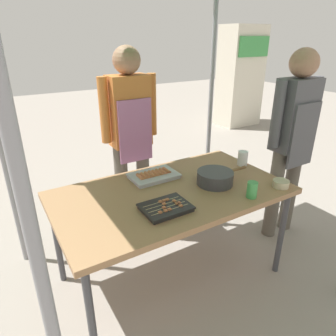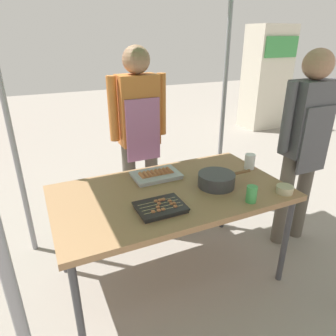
{
  "view_description": "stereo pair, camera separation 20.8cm",
  "coord_description": "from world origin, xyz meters",
  "px_view_note": "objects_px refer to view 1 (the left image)",
  "views": [
    {
      "loc": [
        -0.99,
        -1.59,
        1.73
      ],
      "look_at": [
        0.0,
        0.05,
        0.9
      ],
      "focal_mm": 32.58,
      "sensor_mm": 36.0,
      "label": 1
    },
    {
      "loc": [
        -0.8,
        -1.68,
        1.73
      ],
      "look_at": [
        0.0,
        0.05,
        0.9
      ],
      "focal_mm": 32.58,
      "sensor_mm": 36.0,
      "label": 2
    }
  ],
  "objects_px": {
    "stall_table": "(172,197)",
    "customer_nearby": "(293,132)",
    "tray_grilled_sausages": "(154,176)",
    "condiment_bowl": "(281,184)",
    "drink_cup_near_edge": "(243,158)",
    "neighbor_stall_left": "(240,77)",
    "tray_meat_skewers": "(166,208)",
    "drink_cup_by_wok": "(252,190)",
    "vendor_woman": "(130,128)",
    "cooking_wok": "(215,177)"
  },
  "relations": [
    {
      "from": "stall_table",
      "to": "condiment_bowl",
      "type": "xyz_separation_m",
      "value": [
        0.69,
        -0.35,
        0.08
      ]
    },
    {
      "from": "tray_grilled_sausages",
      "to": "condiment_bowl",
      "type": "bearing_deg",
      "value": -40.32
    },
    {
      "from": "condiment_bowl",
      "to": "vendor_woman",
      "type": "distance_m",
      "value": 1.31
    },
    {
      "from": "cooking_wok",
      "to": "condiment_bowl",
      "type": "xyz_separation_m",
      "value": [
        0.36,
        -0.28,
        -0.03
      ]
    },
    {
      "from": "tray_meat_skewers",
      "to": "neighbor_stall_left",
      "type": "height_order",
      "value": "neighbor_stall_left"
    },
    {
      "from": "condiment_bowl",
      "to": "vendor_woman",
      "type": "relative_size",
      "value": 0.07
    },
    {
      "from": "stall_table",
      "to": "vendor_woman",
      "type": "distance_m",
      "value": 0.84
    },
    {
      "from": "drink_cup_near_edge",
      "to": "neighbor_stall_left",
      "type": "xyz_separation_m",
      "value": [
        2.8,
        3.02,
        0.16
      ]
    },
    {
      "from": "stall_table",
      "to": "vendor_woman",
      "type": "height_order",
      "value": "vendor_woman"
    },
    {
      "from": "tray_meat_skewers",
      "to": "drink_cup_by_wok",
      "type": "distance_m",
      "value": 0.59
    },
    {
      "from": "tray_meat_skewers",
      "to": "customer_nearby",
      "type": "bearing_deg",
      "value": 7.78
    },
    {
      "from": "condiment_bowl",
      "to": "drink_cup_by_wok",
      "type": "xyz_separation_m",
      "value": [
        -0.29,
        -0.0,
        0.03
      ]
    },
    {
      "from": "tray_meat_skewers",
      "to": "cooking_wok",
      "type": "xyz_separation_m",
      "value": [
        0.49,
        0.13,
        0.03
      ]
    },
    {
      "from": "customer_nearby",
      "to": "neighbor_stall_left",
      "type": "relative_size",
      "value": 0.86
    },
    {
      "from": "neighbor_stall_left",
      "to": "cooking_wok",
      "type": "bearing_deg",
      "value": -135.42
    },
    {
      "from": "drink_cup_by_wok",
      "to": "neighbor_stall_left",
      "type": "distance_m",
      "value": 4.67
    },
    {
      "from": "vendor_woman",
      "to": "neighbor_stall_left",
      "type": "bearing_deg",
      "value": -146.35
    },
    {
      "from": "tray_meat_skewers",
      "to": "cooking_wok",
      "type": "height_order",
      "value": "cooking_wok"
    },
    {
      "from": "tray_meat_skewers",
      "to": "drink_cup_by_wok",
      "type": "xyz_separation_m",
      "value": [
        0.57,
        -0.15,
        0.04
      ]
    },
    {
      "from": "condiment_bowl",
      "to": "drink_cup_by_wok",
      "type": "distance_m",
      "value": 0.29
    },
    {
      "from": "neighbor_stall_left",
      "to": "condiment_bowl",
      "type": "bearing_deg",
      "value": -129.58
    },
    {
      "from": "vendor_woman",
      "to": "drink_cup_by_wok",
      "type": "bearing_deg",
      "value": 106.8
    },
    {
      "from": "tray_meat_skewers",
      "to": "customer_nearby",
      "type": "relative_size",
      "value": 0.18
    },
    {
      "from": "neighbor_stall_left",
      "to": "tray_grilled_sausages",
      "type": "bearing_deg",
      "value": -141.16
    },
    {
      "from": "stall_table",
      "to": "drink_cup_by_wok",
      "type": "bearing_deg",
      "value": -41.63
    },
    {
      "from": "tray_meat_skewers",
      "to": "condiment_bowl",
      "type": "relative_size",
      "value": 2.58
    },
    {
      "from": "drink_cup_by_wok",
      "to": "cooking_wok",
      "type": "bearing_deg",
      "value": 105.32
    },
    {
      "from": "stall_table",
      "to": "drink_cup_near_edge",
      "type": "bearing_deg",
      "value": 6.33
    },
    {
      "from": "drink_cup_near_edge",
      "to": "drink_cup_by_wok",
      "type": "xyz_separation_m",
      "value": [
        -0.34,
        -0.44,
        -0.0
      ]
    },
    {
      "from": "tray_meat_skewers",
      "to": "tray_grilled_sausages",
      "type": "bearing_deg",
      "value": 70.45
    },
    {
      "from": "tray_meat_skewers",
      "to": "condiment_bowl",
      "type": "distance_m",
      "value": 0.87
    },
    {
      "from": "condiment_bowl",
      "to": "tray_grilled_sausages",
      "type": "bearing_deg",
      "value": 139.68
    },
    {
      "from": "drink_cup_by_wok",
      "to": "condiment_bowl",
      "type": "bearing_deg",
      "value": 0.58
    },
    {
      "from": "tray_meat_skewers",
      "to": "vendor_woman",
      "type": "relative_size",
      "value": 0.18
    },
    {
      "from": "cooking_wok",
      "to": "vendor_woman",
      "type": "xyz_separation_m",
      "value": [
        -0.27,
        0.85,
        0.19
      ]
    },
    {
      "from": "tray_meat_skewers",
      "to": "cooking_wok",
      "type": "bearing_deg",
      "value": 14.76
    },
    {
      "from": "tray_grilled_sausages",
      "to": "neighbor_stall_left",
      "type": "bearing_deg",
      "value": 38.84
    },
    {
      "from": "stall_table",
      "to": "customer_nearby",
      "type": "distance_m",
      "value": 1.22
    },
    {
      "from": "drink_cup_near_edge",
      "to": "neighbor_stall_left",
      "type": "relative_size",
      "value": 0.06
    },
    {
      "from": "condiment_bowl",
      "to": "neighbor_stall_left",
      "type": "bearing_deg",
      "value": 50.42
    },
    {
      "from": "cooking_wok",
      "to": "customer_nearby",
      "type": "xyz_separation_m",
      "value": [
        0.87,
        0.06,
        0.18
      ]
    },
    {
      "from": "tray_grilled_sausages",
      "to": "drink_cup_near_edge",
      "type": "xyz_separation_m",
      "value": [
        0.75,
        -0.16,
        0.04
      ]
    },
    {
      "from": "drink_cup_by_wok",
      "to": "neighbor_stall_left",
      "type": "relative_size",
      "value": 0.06
    },
    {
      "from": "tray_meat_skewers",
      "to": "drink_cup_by_wok",
      "type": "relative_size",
      "value": 2.67
    },
    {
      "from": "customer_nearby",
      "to": "neighbor_stall_left",
      "type": "height_order",
      "value": "neighbor_stall_left"
    },
    {
      "from": "drink_cup_near_edge",
      "to": "vendor_woman",
      "type": "relative_size",
      "value": 0.07
    },
    {
      "from": "condiment_bowl",
      "to": "drink_cup_near_edge",
      "type": "relative_size",
      "value": 0.96
    },
    {
      "from": "condiment_bowl",
      "to": "stall_table",
      "type": "bearing_deg",
      "value": 152.85
    },
    {
      "from": "drink_cup_near_edge",
      "to": "customer_nearby",
      "type": "relative_size",
      "value": 0.07
    },
    {
      "from": "tray_grilled_sausages",
      "to": "condiment_bowl",
      "type": "relative_size",
      "value": 3.09
    }
  ]
}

